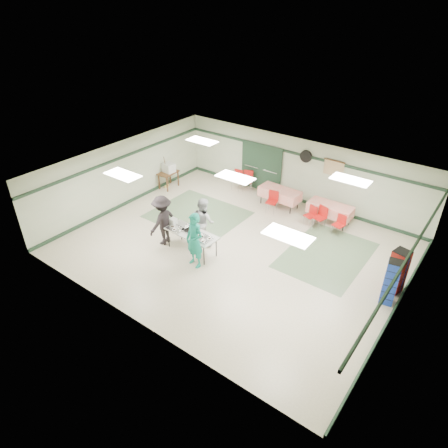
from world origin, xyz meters
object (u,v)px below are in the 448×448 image
Objects in this scene: volunteer_grey at (203,221)px; chair_a at (321,215)px; crate_stack_red at (397,271)px; volunteer_teal at (195,240)px; crate_stack_blue_b at (390,282)px; serving_table at (192,234)px; printer_table at (168,174)px; broom at (167,171)px; chair_c at (340,223)px; crate_stack_blue_a at (398,270)px; chair_d at (273,199)px; chair_loose_b at (238,178)px; chair_b at (311,214)px; dining_table_b at (280,193)px; volunteer_dark at (163,220)px; dining_table_a at (330,209)px; office_printer at (169,168)px; chair_loose_a at (248,178)px.

chair_a is at bearing -108.79° from volunteer_grey.
volunteer_grey is at bearing -167.10° from crate_stack_red.
crate_stack_blue_b is (5.58, 1.93, -0.23)m from volunteer_teal.
volunteer_grey reaches higher than serving_table.
broom is (-0.08, -0.01, 0.12)m from printer_table.
chair_c is at bearing 51.45° from serving_table.
serving_table is at bearing 147.20° from volunteer_teal.
crate_stack_blue_a is 0.89× the size of broom.
crate_stack_blue_a is at bearing -29.99° from chair_d.
serving_table is 2.20× the size of chair_a.
broom is (-4.80, 3.70, -0.19)m from volunteer_teal.
chair_b is at bearing -19.28° from chair_loose_b.
dining_table_b is 1.94× the size of chair_loose_b.
chair_c is 2.86m from chair_d.
crate_stack_blue_b is 10.45m from printer_table.
volunteer_dark is at bearing -125.21° from chair_c.
broom reaches higher than chair_c.
volunteer_dark reaches higher than dining_table_a.
volunteer_grey reaches higher than printer_table.
printer_table is at bearing -84.20° from office_printer.
crate_stack_blue_a reaches higher than chair_loose_b.
crate_stack_blue_a is at bearing -8.24° from printer_table.
chair_a is at bearing -12.70° from dining_table_b.
volunteer_grey is 1.97× the size of chair_loose_b.
chair_b is 4.11m from chair_loose_b.
crate_stack_blue_a is at bearing 105.50° from volunteer_dark.
volunteer_teal reaches higher than chair_c.
office_printer is at bearing 87.29° from printer_table.
broom is (-10.38, 0.98, 0.11)m from crate_stack_blue_a.
chair_a reaches higher than chair_c.
chair_b is 0.87× the size of chair_loose_b.
crate_stack_blue_a is 10.35m from printer_table.
chair_c is 3.19m from crate_stack_blue_a.
volunteer_teal is 3.85× the size of office_printer.
office_printer is 0.34× the size of broom.
chair_loose_b is (-2.30, 0.29, -0.02)m from dining_table_b.
crate_stack_blue_a reaches higher than chair_c.
dining_table_b is at bearing -79.65° from volunteer_grey.
volunteer_grey is at bearing -26.46° from office_printer.
chair_a is 7.03m from office_printer.
chair_d is 0.98× the size of chair_loose_a.
office_printer is at bearing 178.73° from chair_d.
dining_table_a is at bearing 2.43° from dining_table_b.
crate_stack_blue_b is (0.00, -0.79, 0.07)m from crate_stack_blue_a.
crate_stack_blue_b is (3.23, -3.24, 0.15)m from dining_table_a.
chair_loose_a is (-1.89, 1.05, 0.01)m from chair_d.
chair_loose_a is 1.00× the size of chair_loose_b.
crate_stack_blue_b is at bearing -28.37° from dining_table_b.
volunteer_teal is 2.15× the size of chair_a.
crate_stack_blue_b is at bearing -45.52° from dining_table_a.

